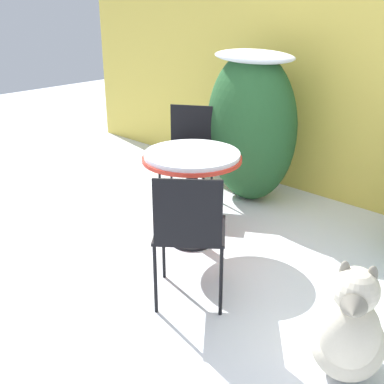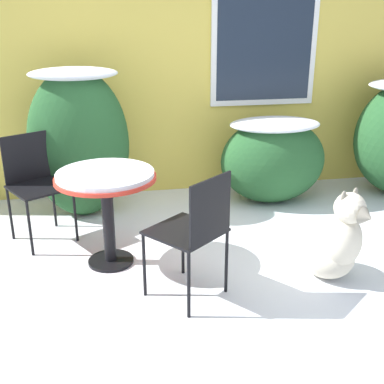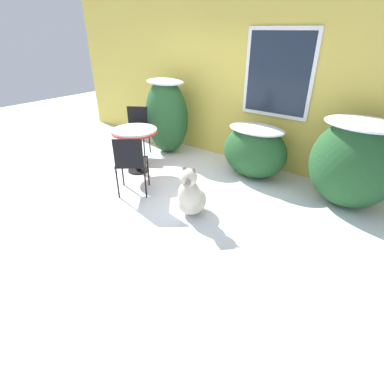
% 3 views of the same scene
% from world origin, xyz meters
% --- Properties ---
extents(ground_plane, '(16.00, 16.00, 0.00)m').
position_xyz_m(ground_plane, '(0.00, 0.00, 0.00)').
color(ground_plane, white).
extents(shrub_left, '(0.97, 0.65, 1.47)m').
position_xyz_m(shrub_left, '(-0.93, 1.62, 0.77)').
color(shrub_left, '#235128').
rests_on(shrub_left, ground_plane).
extents(patio_table, '(0.79, 0.79, 0.79)m').
position_xyz_m(patio_table, '(-0.70, 0.53, 0.65)').
color(patio_table, black).
rests_on(patio_table, ground_plane).
extents(patio_chair_near_table, '(0.63, 0.63, 0.95)m').
position_xyz_m(patio_chair_near_table, '(-1.31, 1.13, 0.55)').
color(patio_chair_near_table, black).
rests_on(patio_chair_near_table, ground_plane).
extents(patio_chair_far_side, '(0.64, 0.64, 0.95)m').
position_xyz_m(patio_chair_far_side, '(-0.11, -0.10, 0.55)').
color(patio_chair_far_side, black).
rests_on(patio_chair_far_side, ground_plane).
extents(dog, '(0.55, 0.67, 0.77)m').
position_xyz_m(dog, '(0.97, -0.03, 0.29)').
color(dog, beige).
rests_on(dog, ground_plane).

